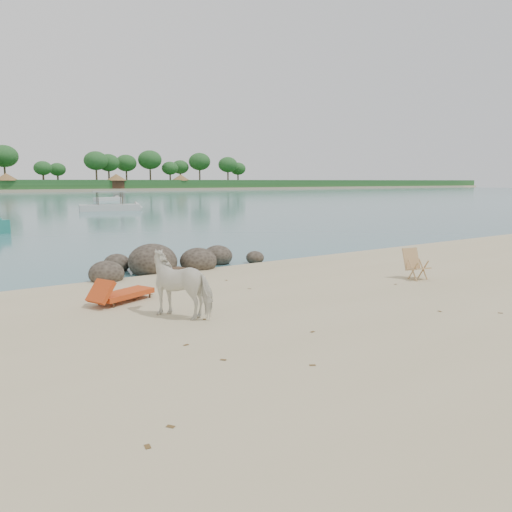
# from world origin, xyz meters

# --- Properties ---
(boulders) EXTENTS (6.20, 2.81, 1.13)m
(boulders) POSITION_xyz_m (0.36, 6.69, 0.21)
(boulders) COLOR #2C251D
(boulders) RESTS_ON ground
(cow) EXTENTS (1.45, 1.74, 1.35)m
(cow) POSITION_xyz_m (-1.71, 1.37, 0.67)
(cow) COLOR white
(cow) RESTS_ON ground
(side_table) EXTENTS (0.60, 0.46, 0.43)m
(side_table) POSITION_xyz_m (-0.47, 4.36, 0.21)
(side_table) COLOR #302113
(side_table) RESTS_ON ground
(lounge_chair) EXTENTS (1.82, 1.22, 0.52)m
(lounge_chair) POSITION_xyz_m (-2.30, 3.21, 0.26)
(lounge_chair) COLOR red
(lounge_chair) RESTS_ON ground
(deck_chair) EXTENTS (0.67, 0.71, 0.87)m
(deck_chair) POSITION_xyz_m (5.50, 1.00, 0.44)
(deck_chair) COLOR tan
(deck_chair) RESTS_ON ground
(boat_mid) EXTENTS (6.38, 2.61, 3.03)m
(boat_mid) POSITION_xyz_m (9.59, 39.53, 1.52)
(boat_mid) COLOR beige
(boat_mid) RESTS_ON water
(boat_far) EXTENTS (5.03, 3.32, 0.59)m
(boat_far) POSITION_xyz_m (17.48, 64.01, 0.29)
(boat_far) COLOR silver
(boat_far) RESTS_ON water
(dead_leaves) EXTENTS (8.92, 7.47, 0.00)m
(dead_leaves) POSITION_xyz_m (-0.36, 0.01, 0.01)
(dead_leaves) COLOR brown
(dead_leaves) RESTS_ON ground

